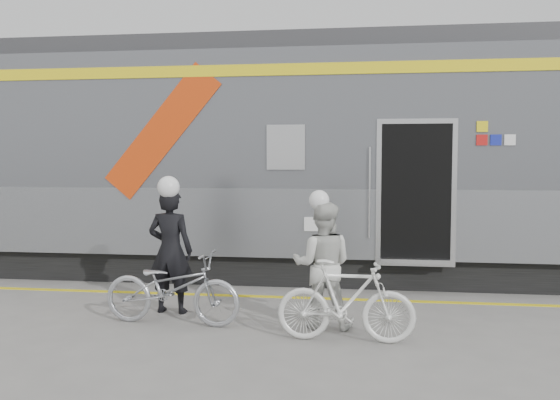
% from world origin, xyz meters
% --- Properties ---
extents(ground, '(90.00, 90.00, 0.00)m').
position_xyz_m(ground, '(0.00, 0.00, 0.00)').
color(ground, slate).
rests_on(ground, ground).
extents(train, '(24.00, 3.17, 4.10)m').
position_xyz_m(train, '(-0.52, 4.19, 2.05)').
color(train, black).
rests_on(train, ground).
extents(safety_strip, '(24.00, 0.12, 0.01)m').
position_xyz_m(safety_strip, '(0.00, 2.15, 0.00)').
color(safety_strip, yellow).
rests_on(safety_strip, ground).
extents(man, '(0.64, 0.44, 1.68)m').
position_xyz_m(man, '(-1.69, 1.09, 0.84)').
color(man, black).
rests_on(man, ground).
extents(bicycle_left, '(1.80, 0.73, 0.93)m').
position_xyz_m(bicycle_left, '(-1.49, 0.54, 0.46)').
color(bicycle_left, '#AAACB2').
rests_on(bicycle_left, ground).
extents(woman, '(0.77, 0.61, 1.55)m').
position_xyz_m(woman, '(0.38, 0.66, 0.77)').
color(woman, silver).
rests_on(woman, ground).
extents(bicycle_right, '(1.57, 0.48, 0.94)m').
position_xyz_m(bicycle_right, '(0.68, 0.11, 0.47)').
color(bicycle_right, silver).
rests_on(bicycle_right, ground).
extents(helmet_man, '(0.29, 0.29, 0.29)m').
position_xyz_m(helmet_man, '(-1.69, 1.09, 1.83)').
color(helmet_man, white).
rests_on(helmet_man, man).
extents(helmet_woman, '(0.25, 0.25, 0.25)m').
position_xyz_m(helmet_woman, '(0.38, 0.66, 1.67)').
color(helmet_woman, white).
rests_on(helmet_woman, woman).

